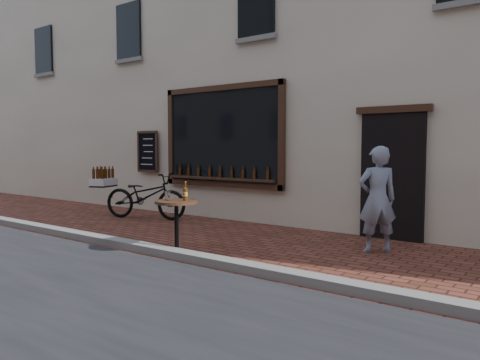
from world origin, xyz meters
The scene contains 6 objects.
ground centered at (0.00, 0.00, 0.00)m, with size 90.00×90.00×0.00m, color #4C2518.
kerb centered at (0.00, 0.20, 0.06)m, with size 90.00×0.25×0.12m, color slate.
shop_building centered at (0.00, 6.50, 5.00)m, with size 28.00×6.20×10.00m.
cargo_bicycle centered at (-3.37, 2.46, 0.53)m, with size 2.36×1.33×1.11m.
bistro_table centered at (-0.25, 0.35, 0.58)m, with size 0.64×0.64×1.10m.
pedestrian centered at (2.06, 2.34, 0.81)m, with size 0.59×0.39×1.63m, color gray.
Camera 1 is at (4.65, -4.60, 1.61)m, focal length 35.00 mm.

